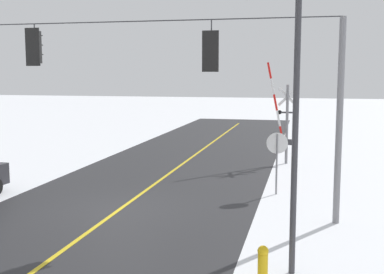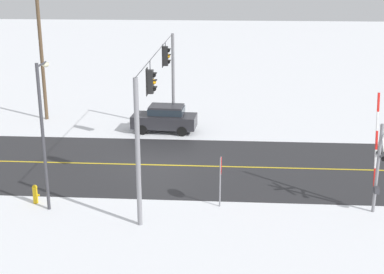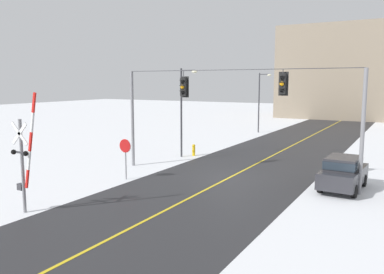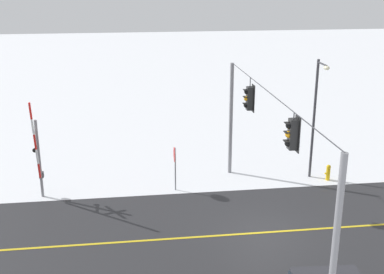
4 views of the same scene
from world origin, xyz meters
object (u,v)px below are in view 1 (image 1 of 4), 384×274
railroad_crossing (285,118)px  streetlamp_near (286,102)px  stop_sign (277,149)px  fire_hydrant (263,264)px

railroad_crossing → streetlamp_near: bearing=92.4°
stop_sign → fire_hydrant: bearing=91.4°
stop_sign → streetlamp_near: streetlamp_near is taller
stop_sign → railroad_crossing: railroad_crossing is taller
stop_sign → railroad_crossing: size_ratio=0.46×
stop_sign → railroad_crossing: (0.00, -6.70, 0.63)m
railroad_crossing → streetlamp_near: 14.35m
stop_sign → streetlamp_near: size_ratio=0.36×
stop_sign → fire_hydrant: 8.45m
streetlamp_near → stop_sign: bearing=-85.5°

